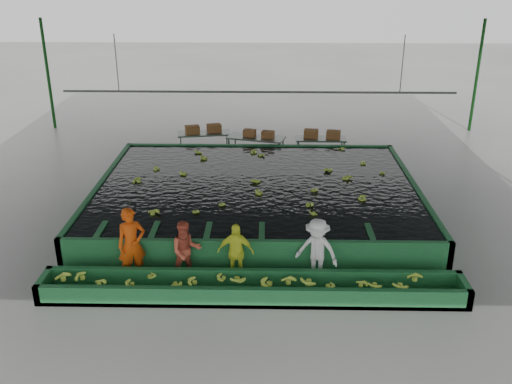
{
  "coord_description": "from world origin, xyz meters",
  "views": [
    {
      "loc": [
        0.33,
        -15.1,
        7.42
      ],
      "look_at": [
        0.0,
        0.5,
        1.0
      ],
      "focal_mm": 40.0,
      "sensor_mm": 36.0,
      "label": 1
    }
  ],
  "objects_px": {
    "flotation_tank": "(257,196)",
    "worker_a": "(132,244)",
    "box_stack_right": "(322,138)",
    "packing_table_right": "(320,149)",
    "worker_c": "(236,252)",
    "packing_table_left": "(204,144)",
    "sorting_trough": "(252,288)",
    "packing_table_mid": "(256,149)",
    "worker_b": "(186,251)",
    "box_stack_left": "(203,133)",
    "box_stack_mid": "(259,137)",
    "worker_d": "(317,251)"
  },
  "relations": [
    {
      "from": "packing_table_mid",
      "to": "box_stack_left",
      "type": "relative_size",
      "value": 1.53
    },
    {
      "from": "worker_a",
      "to": "box_stack_mid",
      "type": "relative_size",
      "value": 1.58
    },
    {
      "from": "flotation_tank",
      "to": "worker_a",
      "type": "relative_size",
      "value": 5.28
    },
    {
      "from": "worker_a",
      "to": "box_stack_mid",
      "type": "distance_m",
      "value": 9.41
    },
    {
      "from": "box_stack_right",
      "to": "packing_table_right",
      "type": "bearing_deg",
      "value": -144.1
    },
    {
      "from": "worker_a",
      "to": "worker_c",
      "type": "height_order",
      "value": "worker_a"
    },
    {
      "from": "packing_table_mid",
      "to": "worker_b",
      "type": "bearing_deg",
      "value": -99.71
    },
    {
      "from": "sorting_trough",
      "to": "worker_a",
      "type": "bearing_deg",
      "value": 164.91
    },
    {
      "from": "sorting_trough",
      "to": "box_stack_right",
      "type": "bearing_deg",
      "value": 76.16
    },
    {
      "from": "sorting_trough",
      "to": "packing_table_right",
      "type": "distance_m",
      "value": 10.27
    },
    {
      "from": "packing_table_left",
      "to": "box_stack_right",
      "type": "bearing_deg",
      "value": -5.12
    },
    {
      "from": "worker_d",
      "to": "box_stack_mid",
      "type": "height_order",
      "value": "worker_d"
    },
    {
      "from": "sorting_trough",
      "to": "packing_table_right",
      "type": "bearing_deg",
      "value": 76.39
    },
    {
      "from": "worker_a",
      "to": "box_stack_left",
      "type": "height_order",
      "value": "worker_a"
    },
    {
      "from": "worker_b",
      "to": "worker_c",
      "type": "xyz_separation_m",
      "value": [
        1.21,
        0.0,
        -0.02
      ]
    },
    {
      "from": "box_stack_left",
      "to": "packing_table_left",
      "type": "bearing_deg",
      "value": 52.12
    },
    {
      "from": "flotation_tank",
      "to": "worker_c",
      "type": "bearing_deg",
      "value": -95.71
    },
    {
      "from": "worker_b",
      "to": "worker_a",
      "type": "bearing_deg",
      "value": 162.27
    },
    {
      "from": "worker_d",
      "to": "packing_table_mid",
      "type": "xyz_separation_m",
      "value": [
        -1.67,
        8.94,
        -0.33
      ]
    },
    {
      "from": "worker_b",
      "to": "box_stack_left",
      "type": "bearing_deg",
      "value": 75.8
    },
    {
      "from": "worker_a",
      "to": "box_stack_mid",
      "type": "height_order",
      "value": "worker_a"
    },
    {
      "from": "sorting_trough",
      "to": "packing_table_right",
      "type": "height_order",
      "value": "packing_table_right"
    },
    {
      "from": "packing_table_mid",
      "to": "box_stack_right",
      "type": "height_order",
      "value": "box_stack_right"
    },
    {
      "from": "worker_a",
      "to": "worker_c",
      "type": "distance_m",
      "value": 2.54
    },
    {
      "from": "worker_d",
      "to": "packing_table_left",
      "type": "distance_m",
      "value": 10.35
    },
    {
      "from": "worker_c",
      "to": "packing_table_right",
      "type": "relative_size",
      "value": 0.78
    },
    {
      "from": "sorting_trough",
      "to": "worker_c",
      "type": "relative_size",
      "value": 6.57
    },
    {
      "from": "box_stack_mid",
      "to": "worker_d",
      "type": "bearing_deg",
      "value": -80.05
    },
    {
      "from": "flotation_tank",
      "to": "worker_c",
      "type": "distance_m",
      "value": 4.33
    },
    {
      "from": "worker_b",
      "to": "worker_c",
      "type": "height_order",
      "value": "worker_b"
    },
    {
      "from": "worker_c",
      "to": "box_stack_left",
      "type": "relative_size",
      "value": 1.07
    },
    {
      "from": "packing_table_mid",
      "to": "box_stack_left",
      "type": "height_order",
      "value": "box_stack_left"
    },
    {
      "from": "packing_table_left",
      "to": "box_stack_left",
      "type": "distance_m",
      "value": 0.48
    },
    {
      "from": "worker_d",
      "to": "box_stack_mid",
      "type": "xyz_separation_m",
      "value": [
        -1.57,
        8.94,
        0.17
      ]
    },
    {
      "from": "sorting_trough",
      "to": "worker_d",
      "type": "xyz_separation_m",
      "value": [
        1.55,
        0.8,
        0.58
      ]
    },
    {
      "from": "sorting_trough",
      "to": "box_stack_left",
      "type": "xyz_separation_m",
      "value": [
        -2.24,
        10.41,
        0.71
      ]
    },
    {
      "from": "worker_c",
      "to": "packing_table_right",
      "type": "xyz_separation_m",
      "value": [
        2.85,
        9.18,
        -0.32
      ]
    },
    {
      "from": "packing_table_left",
      "to": "box_stack_left",
      "type": "xyz_separation_m",
      "value": [
        -0.02,
        -0.03,
        0.48
      ]
    },
    {
      "from": "worker_a",
      "to": "worker_b",
      "type": "distance_m",
      "value": 1.33
    },
    {
      "from": "flotation_tank",
      "to": "worker_c",
      "type": "xyz_separation_m",
      "value": [
        -0.43,
        -4.3,
        0.31
      ]
    },
    {
      "from": "worker_a",
      "to": "box_stack_left",
      "type": "bearing_deg",
      "value": 61.13
    },
    {
      "from": "sorting_trough",
      "to": "box_stack_left",
      "type": "distance_m",
      "value": 10.67
    },
    {
      "from": "packing_table_left",
      "to": "worker_c",
      "type": "bearing_deg",
      "value": -79.49
    },
    {
      "from": "sorting_trough",
      "to": "box_stack_mid",
      "type": "xyz_separation_m",
      "value": [
        -0.02,
        9.74,
        0.75
      ]
    },
    {
      "from": "flotation_tank",
      "to": "packing_table_left",
      "type": "xyz_separation_m",
      "value": [
        -2.22,
        5.33,
        0.03
      ]
    },
    {
      "from": "worker_d",
      "to": "packing_table_mid",
      "type": "bearing_deg",
      "value": 124.13
    },
    {
      "from": "worker_a",
      "to": "worker_b",
      "type": "height_order",
      "value": "worker_a"
    },
    {
      "from": "worker_c",
      "to": "box_stack_mid",
      "type": "relative_size",
      "value": 1.27
    },
    {
      "from": "worker_c",
      "to": "packing_table_mid",
      "type": "relative_size",
      "value": 0.7
    },
    {
      "from": "flotation_tank",
      "to": "box_stack_right",
      "type": "relative_size",
      "value": 7.05
    }
  ]
}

